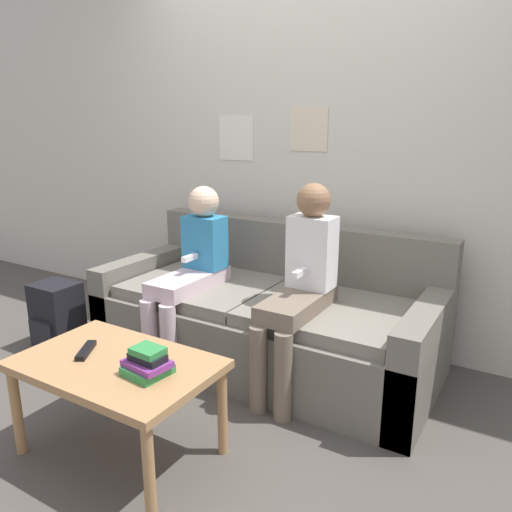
{
  "coord_description": "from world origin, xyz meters",
  "views": [
    {
      "loc": [
        1.38,
        -1.87,
        1.42
      ],
      "look_at": [
        0.0,
        0.43,
        0.69
      ],
      "focal_mm": 35.0,
      "sensor_mm": 36.0,
      "label": 1
    }
  ],
  "objects_px": {
    "coffee_table": "(116,373)",
    "backpack": "(57,316)",
    "person_right": "(301,280)",
    "couch": "(268,319)",
    "person_left": "(191,265)",
    "tv_remote": "(86,350)"
  },
  "relations": [
    {
      "from": "person_left",
      "to": "backpack",
      "type": "bearing_deg",
      "value": -158.01
    },
    {
      "from": "couch",
      "to": "backpack",
      "type": "xyz_separation_m",
      "value": [
        -1.24,
        -0.55,
        -0.06
      ]
    },
    {
      "from": "coffee_table",
      "to": "backpack",
      "type": "distance_m",
      "value": 1.28
    },
    {
      "from": "coffee_table",
      "to": "backpack",
      "type": "relative_size",
      "value": 1.96
    },
    {
      "from": "tv_remote",
      "to": "person_right",
      "type": "bearing_deg",
      "value": 26.7
    },
    {
      "from": "coffee_table",
      "to": "person_right",
      "type": "distance_m",
      "value": 1.03
    },
    {
      "from": "person_left",
      "to": "person_right",
      "type": "distance_m",
      "value": 0.72
    },
    {
      "from": "person_right",
      "to": "person_left",
      "type": "bearing_deg",
      "value": -179.42
    },
    {
      "from": "coffee_table",
      "to": "person_right",
      "type": "relative_size",
      "value": 0.76
    },
    {
      "from": "coffee_table",
      "to": "backpack",
      "type": "height_order",
      "value": "coffee_table"
    },
    {
      "from": "tv_remote",
      "to": "backpack",
      "type": "bearing_deg",
      "value": 118.5
    },
    {
      "from": "coffee_table",
      "to": "backpack",
      "type": "xyz_separation_m",
      "value": [
        -1.14,
        0.56,
        -0.18
      ]
    },
    {
      "from": "coffee_table",
      "to": "person_left",
      "type": "distance_m",
      "value": 0.97
    },
    {
      "from": "coffee_table",
      "to": "tv_remote",
      "type": "xyz_separation_m",
      "value": [
        -0.17,
        -0.01,
        0.06
      ]
    },
    {
      "from": "person_left",
      "to": "coffee_table",
      "type": "bearing_deg",
      "value": -71.69
    },
    {
      "from": "coffee_table",
      "to": "person_left",
      "type": "bearing_deg",
      "value": 108.31
    },
    {
      "from": "couch",
      "to": "coffee_table",
      "type": "bearing_deg",
      "value": -95.61
    },
    {
      "from": "couch",
      "to": "backpack",
      "type": "distance_m",
      "value": 1.36
    },
    {
      "from": "backpack",
      "to": "coffee_table",
      "type": "bearing_deg",
      "value": -26.42
    },
    {
      "from": "coffee_table",
      "to": "tv_remote",
      "type": "relative_size",
      "value": 5.08
    },
    {
      "from": "coffee_table",
      "to": "tv_remote",
      "type": "height_order",
      "value": "tv_remote"
    },
    {
      "from": "backpack",
      "to": "person_left",
      "type": "bearing_deg",
      "value": 21.99
    }
  ]
}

